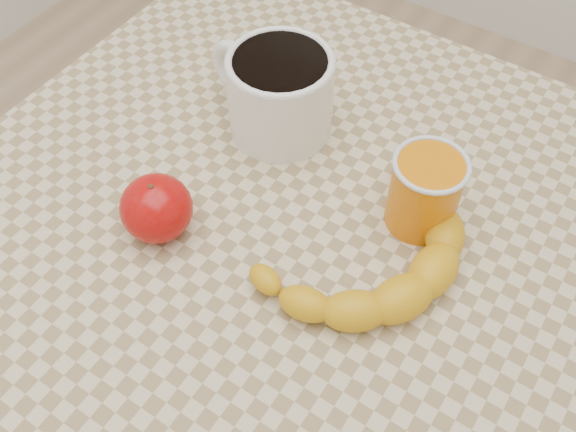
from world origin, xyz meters
The scene contains 5 objects.
table centered at (0.00, 0.00, 0.66)m, with size 0.80×0.80×0.75m.
coffee_mug centered at (-0.10, 0.13, 0.81)m, with size 0.18×0.14×0.11m.
orange_juice_glass centered at (0.11, 0.09, 0.80)m, with size 0.08×0.08×0.09m.
apple centered at (-0.12, -0.08, 0.79)m, with size 0.08×0.08×0.07m.
banana centered at (0.09, 0.01, 0.77)m, with size 0.31×0.35×0.05m, color gold, non-canonical shape.
Camera 1 is at (0.23, -0.35, 1.32)m, focal length 40.00 mm.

